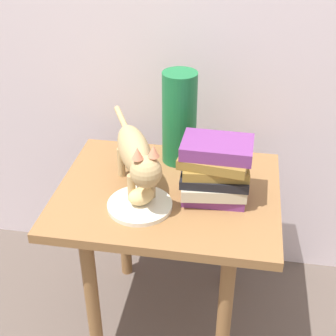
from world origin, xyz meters
TOP-DOWN VIEW (x-y plane):
  - ground_plane at (0.00, 0.00)m, footprint 6.00×6.00m
  - side_table at (0.00, 0.00)m, footprint 0.69×0.55m
  - plate at (-0.07, -0.10)m, footprint 0.19×0.19m
  - bread_roll at (-0.06, -0.10)m, footprint 0.10×0.10m
  - cat at (-0.09, -0.03)m, footprint 0.24×0.44m
  - book_stack at (0.14, -0.02)m, footprint 0.21×0.16m
  - green_vase at (0.01, 0.19)m, footprint 0.11×0.11m

SIDE VIEW (x-z plane):
  - ground_plane at x=0.00m, z-range 0.00..0.00m
  - side_table at x=0.00m, z-range 0.20..0.77m
  - plate at x=-0.07m, z-range 0.58..0.59m
  - bread_roll at x=-0.06m, z-range 0.59..0.64m
  - book_stack at x=0.14m, z-range 0.58..0.77m
  - cat at x=-0.09m, z-range 0.60..0.82m
  - green_vase at x=0.01m, z-range 0.58..0.89m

